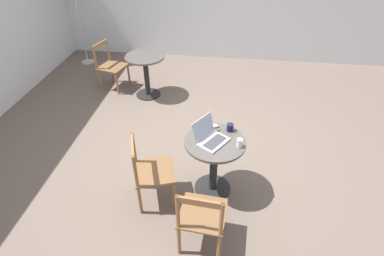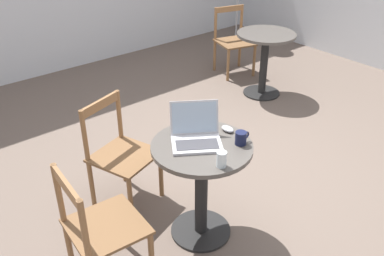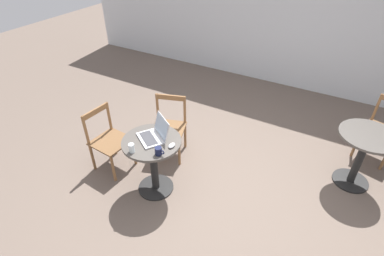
% 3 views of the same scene
% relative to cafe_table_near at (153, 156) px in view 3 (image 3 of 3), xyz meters
% --- Properties ---
extents(ground_plane, '(16.00, 16.00, 0.00)m').
position_rel_cafe_table_near_xyz_m(ground_plane, '(0.69, 0.32, -0.52)').
color(ground_plane, '#66564C').
extents(wall_back, '(9.40, 0.06, 2.70)m').
position_rel_cafe_table_near_xyz_m(wall_back, '(0.69, 3.55, 0.83)').
color(wall_back, silver).
rests_on(wall_back, ground_plane).
extents(cafe_table_near, '(0.66, 0.66, 0.74)m').
position_rel_cafe_table_near_xyz_m(cafe_table_near, '(0.00, 0.00, 0.00)').
color(cafe_table_near, black).
rests_on(cafe_table_near, ground_plane).
extents(cafe_table_mid, '(0.66, 0.66, 0.74)m').
position_rel_cafe_table_near_xyz_m(cafe_table_mid, '(2.08, 1.31, 0.00)').
color(cafe_table_mid, black).
rests_on(cafe_table_mid, ground_plane).
extents(chair_near_back, '(0.54, 0.54, 0.84)m').
position_rel_cafe_table_near_xyz_m(chair_near_back, '(-0.23, 0.68, -0.09)').
color(chair_near_back, brown).
rests_on(chair_near_back, ground_plane).
extents(chair_near_left, '(0.46, 0.46, 0.84)m').
position_rel_cafe_table_near_xyz_m(chair_near_left, '(-0.74, 0.06, -0.09)').
color(chair_near_left, brown).
rests_on(chair_near_left, ground_plane).
extents(chair_mid_back, '(0.53, 0.53, 0.84)m').
position_rel_cafe_table_near_xyz_m(chair_mid_back, '(2.28, 2.03, -0.09)').
color(chair_mid_back, brown).
rests_on(chair_mid_back, ground_plane).
extents(laptop, '(0.42, 0.42, 0.24)m').
position_rel_cafe_table_near_xyz_m(laptop, '(-0.00, 0.06, 0.27)').
color(laptop, '#B7B7BC').
rests_on(laptop, cafe_table_near).
extents(mouse, '(0.06, 0.10, 0.03)m').
position_rel_cafe_table_near_xyz_m(mouse, '(0.25, 0.03, 0.24)').
color(mouse, '#B7B7BC').
rests_on(mouse, cafe_table_near).
extents(mug, '(0.11, 0.07, 0.09)m').
position_rel_cafe_table_near_xyz_m(mug, '(0.20, -0.15, 0.27)').
color(mug, '#141938').
rests_on(mug, cafe_table_near).
extents(drinking_glass, '(0.06, 0.06, 0.10)m').
position_rel_cafe_table_near_xyz_m(drinking_glass, '(-0.06, -0.25, 0.27)').
color(drinking_glass, silver).
rests_on(drinking_glass, cafe_table_near).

